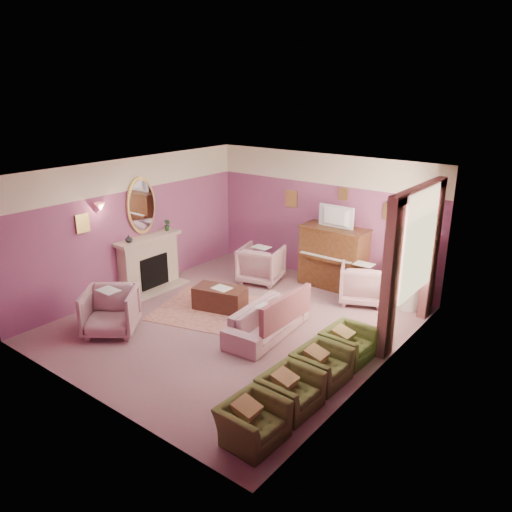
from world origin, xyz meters
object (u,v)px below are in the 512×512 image
Objects in this scene: coffee_table at (220,298)px; olive_chair_c at (322,361)px; olive_chair_d at (348,339)px; side_table at (408,290)px; piano at (333,258)px; floral_armchair_front at (110,309)px; olive_chair_a at (253,416)px; sofa at (267,316)px; olive_chair_b at (290,386)px; television at (334,215)px; floral_armchair_left at (261,262)px; floral_armchair_right at (363,281)px.

olive_chair_c reaches higher than coffee_table.
side_table is at bearing 90.10° from olive_chair_d.
floral_armchair_front is at bearing -115.17° from piano.
side_table is (-0.00, 2.50, 0.01)m from olive_chair_d.
side_table is (1.71, -0.04, -0.30)m from piano.
olive_chair_a is 2.46m from olive_chair_d.
olive_chair_a is (1.50, -2.32, -0.03)m from sofa.
olive_chair_b is at bearing -89.94° from side_table.
olive_chair_d is at bearing 90.00° from olive_chair_a.
sofa is (0.22, -2.63, -1.23)m from television.
television is (0.00, -0.05, 0.95)m from piano.
piano reaches higher than floral_armchair_front.
olive_chair_b is at bearing -47.94° from floral_armchair_left.
olive_chair_c is 3.32m from side_table.
olive_chair_b is at bearing -90.00° from olive_chair_c.
piano is 3.08m from olive_chair_d.
piano is 3.78m from olive_chair_c.
television reaches higher than side_table.
piano is at bearing 94.61° from sofa.
olive_chair_c is at bearing -62.56° from television.
floral_armchair_front is at bearing -144.19° from sofa.
coffee_table is 3.88m from olive_chair_a.
floral_armchair_left is at bearing -170.67° from floral_armchair_right.
floral_armchair_left is 4.64m from olive_chair_b.
floral_armchair_front is (-2.02, -4.29, -0.20)m from piano.
sofa is at bearing -85.30° from television.
olive_chair_d is at bearing -89.90° from side_table.
floral_armchair_front reaches higher than olive_chair_d.
olive_chair_a is at bearing -79.85° from floral_armchair_right.
floral_armchair_right reaches higher than olive_chair_d.
television is 1.02× the size of olive_chair_c.
piano is 5.29m from olive_chair_a.
sofa is 2.76m from olive_chair_a.
floral_armchair_front is 1.15× the size of olive_chair_d.
floral_armchair_left is 1.15× the size of olive_chair_d.
olive_chair_a and olive_chair_d have the same top height.
sofa is 2.33× the size of olive_chair_b.
piano is at bearing 108.96° from olive_chair_a.
olive_chair_a is (2.86, -2.61, 0.12)m from coffee_table.
television is 2.91m from sofa.
olive_chair_d is (1.50, 0.14, -0.03)m from sofa.
piano is 1.78× the size of olive_chair_c.
olive_chair_d is (1.72, -2.49, -1.26)m from television.
side_table is at bearing 0.33° from television.
coffee_table is at bearing 167.74° from sofa.
olive_chair_c is (2.86, -0.97, 0.12)m from coffee_table.
olive_chair_d is at bearing -30.15° from floral_armchair_left.
piano is 1.59m from floral_armchair_left.
sofa is at bearing -85.39° from piano.
sofa is 2.76m from floral_armchair_front.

